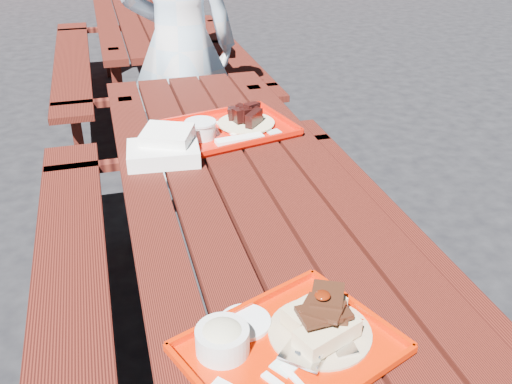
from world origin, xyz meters
TOP-DOWN VIEW (x-y plane):
  - ground at (0.00, 0.00)m, footprint 60.00×60.00m
  - picnic_table_near at (-0.00, 0.00)m, footprint 1.41×2.40m
  - picnic_table_far at (-0.00, 2.80)m, footprint 1.41×2.40m
  - near_tray at (-0.09, -0.70)m, footprint 0.51×0.46m
  - far_tray at (0.06, 0.46)m, footprint 0.52×0.45m
  - white_cloth at (-0.21, 0.29)m, footprint 0.26×0.23m
  - person at (0.04, 1.48)m, footprint 0.68×0.52m

SIDE VIEW (x-z plane):
  - ground at x=0.00m, z-range 0.00..0.00m
  - picnic_table_near at x=0.00m, z-range 0.19..0.94m
  - picnic_table_far at x=0.00m, z-range 0.19..0.94m
  - far_tray at x=0.06m, z-range 0.73..0.81m
  - near_tray at x=-0.09m, z-range 0.72..0.85m
  - white_cloth at x=-0.21m, z-range 0.74..0.84m
  - person at x=0.04m, z-range 0.00..1.67m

